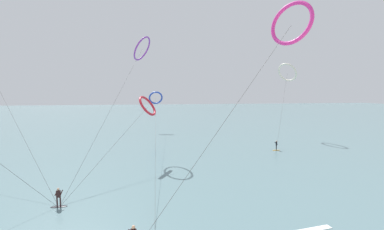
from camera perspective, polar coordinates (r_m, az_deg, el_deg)
sea_water at (r=114.29m, az=-7.23°, el=0.03°), size 400.00×200.00×0.08m
surfer_amber at (r=46.34m, az=18.42°, el=-6.65°), size 1.40×0.69×1.70m
surfer_charcoal at (r=25.99m, az=-27.77°, el=-16.28°), size 1.40×0.61×1.70m
kite_crimson at (r=36.29m, az=-9.97°, el=2.02°), size 9.41×15.23×9.61m
kite_violet at (r=44.16m, az=-11.16°, el=14.40°), size 8.88×23.09×19.24m
kite_magenta at (r=23.16m, az=21.39°, el=18.59°), size 13.89×5.69×17.43m
kite_cobalt at (r=65.75m, az=-8.16°, el=3.86°), size 3.87×49.97×10.40m
kite_ivory at (r=60.93m, az=20.62°, el=8.95°), size 11.12×15.23×16.52m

